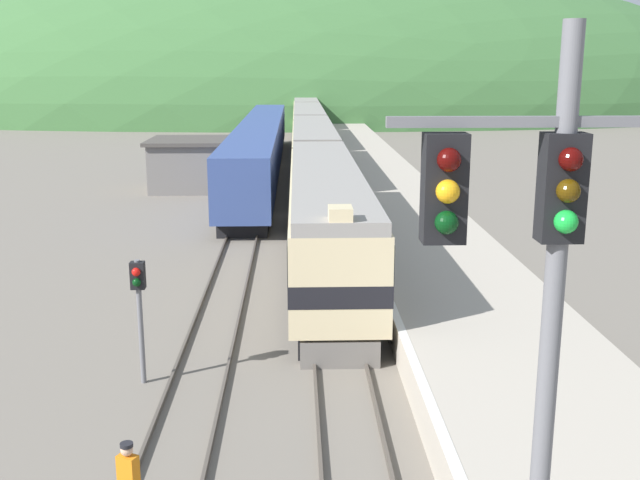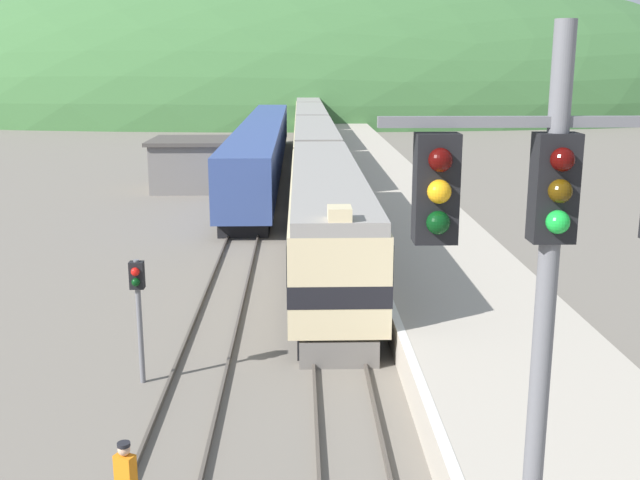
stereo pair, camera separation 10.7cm
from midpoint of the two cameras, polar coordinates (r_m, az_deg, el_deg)
The scene contains 12 objects.
track_main at distance 75.07m, azimuth -0.96°, elevation 7.12°, with size 1.52×180.00×0.16m.
track_siding at distance 75.11m, azimuth -3.90°, elevation 7.10°, with size 1.51×180.00×0.16m.
platform at distance 55.43m, azimuth 3.90°, elevation 5.32°, with size 5.55×140.00×1.05m.
distant_hills at distance 125.96m, azimuth -1.33°, elevation 9.62°, with size 154.50×69.52×47.31m.
station_shed at distance 50.67m, azimuth -9.63°, elevation 5.74°, with size 5.82×5.71×3.35m.
express_train_lead_car at distance 30.14m, azimuth 0.35°, elevation 1.88°, with size 2.89×20.98×4.50m.
carriage_second at distance 51.20m, azimuth -0.56°, elevation 6.63°, with size 2.88×19.43×4.14m.
carriage_third at distance 71.40m, azimuth -0.92°, elevation 8.55°, with size 2.88×19.43×4.14m.
carriage_fourth at distance 91.65m, azimuth -1.13°, elevation 9.62°, with size 2.88×19.43×4.14m.
siding_train at distance 56.98m, azimuth -4.56°, elevation 7.08°, with size 2.90×44.61×3.98m.
signal_mast_main at distance 7.54m, azimuth 16.97°, elevation -4.98°, with size 3.30×0.42×8.65m.
signal_post_siding at distance 19.88m, azimuth -13.80°, elevation -4.12°, with size 0.36×0.42×3.36m.
Camera 1 is at (-1.18, -4.61, 8.27)m, focal length 42.00 mm.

